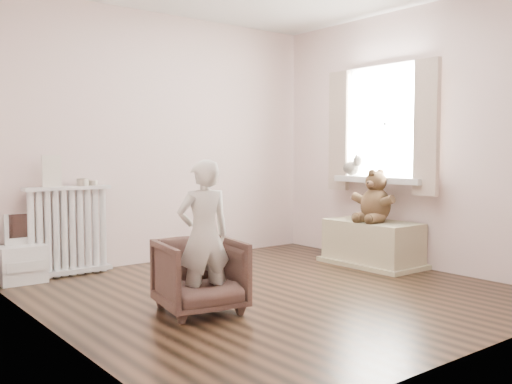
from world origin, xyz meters
TOP-DOWN VIEW (x-y plane):
  - floor at (0.00, 0.00)m, footprint 3.60×3.60m
  - back_wall at (0.00, 1.80)m, footprint 3.60×0.02m
  - front_wall at (0.00, -1.80)m, footprint 3.60×0.02m
  - left_wall at (-1.80, 0.00)m, footprint 0.02×3.60m
  - right_wall at (1.80, 0.00)m, footprint 0.02×3.60m
  - window at (1.76, 0.30)m, footprint 0.03×0.90m
  - window_sill at (1.67, 0.30)m, footprint 0.22×1.10m
  - curtain_left at (1.65, -0.27)m, footprint 0.06×0.26m
  - curtain_right at (1.65, 0.87)m, footprint 0.06×0.26m
  - radiator at (-1.11, 1.68)m, footprint 0.80×0.15m
  - paper_doll at (-1.25, 1.68)m, footprint 0.17×0.02m
  - tin_a at (-0.97, 1.68)m, footprint 0.11×0.11m
  - tin_b at (-0.87, 1.68)m, footprint 0.08×0.08m
  - toy_vanity at (-1.55, 1.65)m, footprint 0.39×0.28m
  - armchair at (-0.80, -0.11)m, footprint 0.66×0.68m
  - child at (-0.80, -0.16)m, footprint 0.44×0.33m
  - toy_bench at (1.52, 0.26)m, footprint 0.51×0.96m
  - teddy_bear at (1.51, 0.22)m, footprint 0.45×0.36m
  - plush_cat at (1.66, 0.68)m, footprint 0.24×0.30m

SIDE VIEW (x-z plane):
  - floor at x=0.00m, z-range -0.01..0.01m
  - toy_bench at x=1.52m, z-range -0.03..0.43m
  - armchair at x=-0.80m, z-range 0.00..0.53m
  - toy_vanity at x=-1.55m, z-range -0.03..0.58m
  - radiator at x=-1.11m, z-range -0.03..0.81m
  - child at x=-0.80m, z-range 0.02..1.11m
  - teddy_bear at x=1.51m, z-range 0.41..0.93m
  - tin_b at x=-0.87m, z-range 0.84..0.89m
  - window_sill at x=1.67m, z-range 0.84..0.90m
  - tin_a at x=-0.97m, z-range 0.84..0.91m
  - paper_doll at x=-1.25m, z-range 0.84..1.13m
  - plush_cat at x=1.66m, z-range 0.89..1.11m
  - back_wall at x=0.00m, z-range 0.00..2.60m
  - front_wall at x=0.00m, z-range 0.00..2.60m
  - left_wall at x=-1.80m, z-range 0.00..2.60m
  - right_wall at x=1.80m, z-range 0.00..2.60m
  - curtain_left at x=1.65m, z-range 0.74..2.04m
  - curtain_right at x=1.65m, z-range 0.74..2.04m
  - window at x=1.76m, z-range 0.90..2.00m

